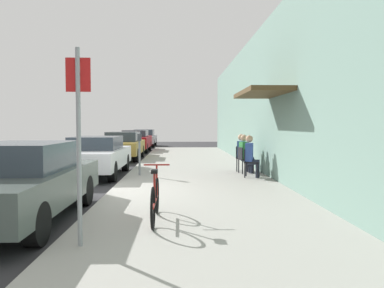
% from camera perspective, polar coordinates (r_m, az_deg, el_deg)
% --- Properties ---
extents(ground_plane, '(60.00, 60.00, 0.00)m').
position_cam_1_polar(ground_plane, '(9.31, -12.66, -7.81)').
color(ground_plane, '#2D2D30').
extents(sidewalk_slab, '(4.50, 32.00, 0.12)m').
position_cam_1_polar(sidewalk_slab, '(11.13, 0.81, -5.68)').
color(sidewalk_slab, '#9E9B93').
rests_on(sidewalk_slab, ground_plane).
extents(building_facade, '(1.40, 32.00, 5.08)m').
position_cam_1_polar(building_facade, '(11.40, 13.02, 6.96)').
color(building_facade, gray).
rests_on(building_facade, ground_plane).
extents(parked_car_0, '(1.80, 4.40, 1.40)m').
position_cam_1_polar(parked_car_0, '(7.31, -24.70, -5.17)').
color(parked_car_0, '#47514C').
rests_on(parked_car_0, ground_plane).
extents(parked_car_1, '(1.80, 4.40, 1.34)m').
position_cam_1_polar(parked_car_1, '(13.03, -14.45, -1.67)').
color(parked_car_1, silver).
rests_on(parked_car_1, ground_plane).
extents(parked_car_2, '(1.80, 4.40, 1.39)m').
position_cam_1_polar(parked_car_2, '(19.03, -10.49, -0.17)').
color(parked_car_2, '#A58433').
rests_on(parked_car_2, ground_plane).
extents(parked_car_3, '(1.80, 4.40, 1.40)m').
position_cam_1_polar(parked_car_3, '(24.30, -8.64, 0.53)').
color(parked_car_3, maroon).
rests_on(parked_car_3, ground_plane).
extents(parked_car_4, '(1.80, 4.40, 1.38)m').
position_cam_1_polar(parked_car_4, '(30.37, -7.31, 0.96)').
color(parked_car_4, '#B7B7BC').
rests_on(parked_car_4, ground_plane).
extents(parking_meter, '(0.12, 0.10, 1.32)m').
position_cam_1_polar(parking_meter, '(12.00, -8.02, -1.11)').
color(parking_meter, slate).
rests_on(parking_meter, sidewalk_slab).
extents(street_sign, '(0.32, 0.06, 2.60)m').
position_cam_1_polar(street_sign, '(5.08, -16.93, 1.92)').
color(street_sign, gray).
rests_on(street_sign, sidewalk_slab).
extents(bicycle_0, '(0.46, 1.71, 0.90)m').
position_cam_1_polar(bicycle_0, '(6.30, -5.65, -8.44)').
color(bicycle_0, black).
rests_on(bicycle_0, sidewalk_slab).
extents(cafe_chair_0, '(0.54, 0.54, 0.87)m').
position_cam_1_polar(cafe_chair_0, '(11.59, 8.72, -2.56)').
color(cafe_chair_0, black).
rests_on(cafe_chair_0, sidewalk_slab).
extents(seated_patron_0, '(0.50, 0.45, 1.29)m').
position_cam_1_polar(seated_patron_0, '(11.57, 9.02, -1.62)').
color(seated_patron_0, '#232838').
rests_on(seated_patron_0, sidewalk_slab).
extents(cafe_chair_1, '(0.51, 0.51, 0.87)m').
position_cam_1_polar(cafe_chair_1, '(12.50, 7.91, -2.16)').
color(cafe_chair_1, black).
rests_on(cafe_chair_1, sidewalk_slab).
extents(seated_patron_1, '(0.47, 0.42, 1.29)m').
position_cam_1_polar(seated_patron_1, '(12.51, 8.18, -1.28)').
color(seated_patron_1, '#232838').
rests_on(seated_patron_1, sidewalk_slab).
extents(cafe_chair_2, '(0.56, 0.56, 0.87)m').
position_cam_1_polar(cafe_chair_2, '(13.08, 7.49, -1.94)').
color(cafe_chair_2, black).
rests_on(cafe_chair_2, sidewalk_slab).
extents(seated_patron_2, '(0.51, 0.47, 1.29)m').
position_cam_1_polar(seated_patron_2, '(13.05, 7.76, -1.10)').
color(seated_patron_2, '#232838').
rests_on(seated_patron_2, sidewalk_slab).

